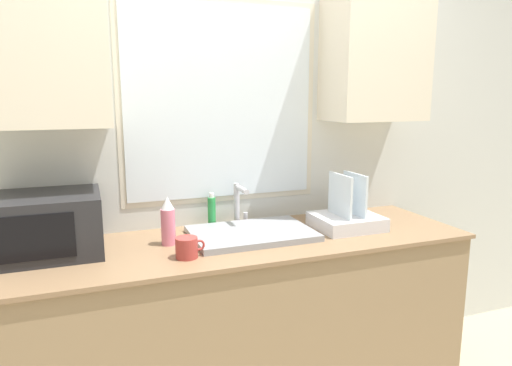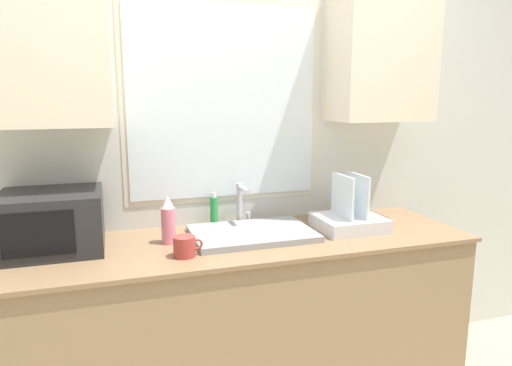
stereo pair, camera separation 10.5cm
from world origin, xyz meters
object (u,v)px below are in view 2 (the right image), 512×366
object	(u,v)px
microwave	(52,221)
soap_bottle	(214,211)
faucet	(241,200)
dish_rack	(349,219)
mug_near_sink	(185,246)
spray_bottle	(168,220)

from	to	relation	value
microwave	soap_bottle	xyz separation A→B (m)	(0.77, 0.15, -0.05)
faucet	dish_rack	size ratio (longest dim) A/B	0.68
soap_bottle	dish_rack	bearing A→B (deg)	-22.25
mug_near_sink	microwave	bearing A→B (deg)	154.26
faucet	soap_bottle	world-z (taller)	faucet
mug_near_sink	dish_rack	bearing A→B (deg)	9.58
soap_bottle	mug_near_sink	xyz separation A→B (m)	(-0.22, -0.42, -0.04)
spray_bottle	dish_rack	bearing A→B (deg)	-3.59
faucet	mug_near_sink	distance (m)	0.55
dish_rack	soap_bottle	bearing A→B (deg)	157.75
microwave	spray_bottle	size ratio (longest dim) A/B	1.88
spray_bottle	microwave	bearing A→B (deg)	173.45
faucet	microwave	xyz separation A→B (m)	(-0.92, -0.13, -0.00)
soap_bottle	mug_near_sink	distance (m)	0.47
microwave	dish_rack	bearing A→B (deg)	-4.64
faucet	soap_bottle	xyz separation A→B (m)	(-0.15, 0.02, -0.05)
spray_bottle	mug_near_sink	size ratio (longest dim) A/B	1.79
faucet	microwave	distance (m)	0.93
spray_bottle	soap_bottle	distance (m)	0.34
microwave	soap_bottle	bearing A→B (deg)	11.19
dish_rack	spray_bottle	distance (m)	0.93
microwave	mug_near_sink	distance (m)	0.62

